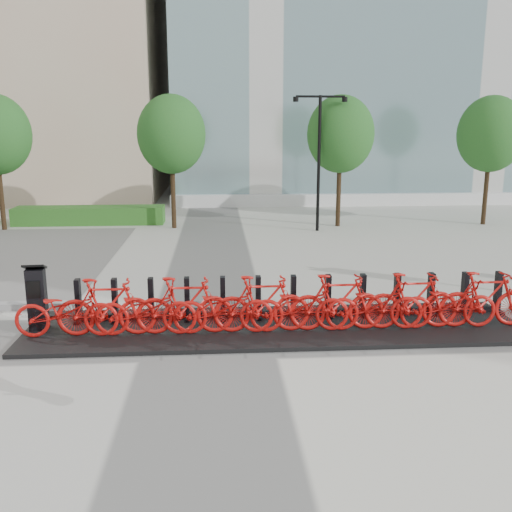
{
  "coord_description": "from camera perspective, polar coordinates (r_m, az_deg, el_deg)",
  "views": [
    {
      "loc": [
        0.19,
        -10.25,
        3.87
      ],
      "look_at": [
        1.0,
        1.5,
        1.2
      ],
      "focal_mm": 40.0,
      "sensor_mm": 36.0,
      "label": 1
    }
  ],
  "objects": [
    {
      "name": "ground",
      "position": [
        10.96,
        -4.73,
        -7.96
      ],
      "size": [
        120.0,
        120.0,
        0.0
      ],
      "primitive_type": "plane",
      "color": "beige"
    },
    {
      "name": "hedge_b",
      "position": [
        24.27,
        -16.28,
        3.93
      ],
      "size": [
        6.0,
        1.2,
        0.7
      ],
      "primitive_type": "cube",
      "color": "#244C1D",
      "rests_on": "ground"
    },
    {
      "name": "tree_1",
      "position": [
        22.31,
        -8.47,
        11.93
      ],
      "size": [
        2.6,
        2.6,
        5.1
      ],
      "color": "#3F2A15",
      "rests_on": "ground"
    },
    {
      "name": "tree_2",
      "position": [
        22.76,
        8.44,
        11.94
      ],
      "size": [
        2.6,
        2.6,
        5.1
      ],
      "color": "#3F2A15",
      "rests_on": "ground"
    },
    {
      "name": "tree_3",
      "position": [
        24.74,
        22.42,
        11.19
      ],
      "size": [
        2.6,
        2.6,
        5.1
      ],
      "color": "#3F2A15",
      "rests_on": "ground"
    },
    {
      "name": "streetlamp",
      "position": [
        21.6,
        6.34,
        10.75
      ],
      "size": [
        2.0,
        0.2,
        5.0
      ],
      "color": "black",
      "rests_on": "ground"
    },
    {
      "name": "dock_pad",
      "position": [
        11.28,
        1.95,
        -7.09
      ],
      "size": [
        9.6,
        2.4,
        0.08
      ],
      "primitive_type": "cube",
      "color": "black",
      "rests_on": "ground"
    },
    {
      "name": "dock_rail_posts",
      "position": [
        11.63,
        3.8,
        -4.08
      ],
      "size": [
        8.74,
        0.5,
        0.85
      ],
      "primitive_type": null,
      "color": "black",
      "rests_on": "dock_pad"
    },
    {
      "name": "bike_0",
      "position": [
        11.08,
        -18.42,
        -5.21
      ],
      "size": [
        1.89,
        0.66,
        0.99
      ],
      "primitive_type": "imported",
      "rotation": [
        0.0,
        0.0,
        1.57
      ],
      "color": "#B4100C",
      "rests_on": "dock_pad"
    },
    {
      "name": "bike_1",
      "position": [
        10.9,
        -14.76,
        -4.96
      ],
      "size": [
        1.83,
        0.52,
        1.1
      ],
      "primitive_type": "imported",
      "rotation": [
        0.0,
        0.0,
        1.57
      ],
      "color": "#B4100C",
      "rests_on": "dock_pad"
    },
    {
      "name": "bike_2",
      "position": [
        10.8,
        -10.98,
        -5.23
      ],
      "size": [
        1.89,
        0.66,
        0.99
      ],
      "primitive_type": "imported",
      "rotation": [
        0.0,
        0.0,
        1.57
      ],
      "color": "#B4100C",
      "rests_on": "dock_pad"
    },
    {
      "name": "bike_3",
      "position": [
        10.72,
        -7.16,
        -4.92
      ],
      "size": [
        1.83,
        0.52,
        1.1
      ],
      "primitive_type": "imported",
      "rotation": [
        0.0,
        0.0,
        1.57
      ],
      "color": "#B4100C",
      "rests_on": "dock_pad"
    },
    {
      "name": "bike_4",
      "position": [
        10.72,
        -3.29,
        -5.15
      ],
      "size": [
        1.89,
        0.66,
        0.99
      ],
      "primitive_type": "imported",
      "rotation": [
        0.0,
        0.0,
        1.57
      ],
      "color": "#B4100C",
      "rests_on": "dock_pad"
    },
    {
      "name": "bike_5",
      "position": [
        10.73,
        0.57,
        -4.8
      ],
      "size": [
        1.83,
        0.52,
        1.1
      ],
      "primitive_type": "imported",
      "rotation": [
        0.0,
        0.0,
        1.57
      ],
      "color": "#B4100C",
      "rests_on": "dock_pad"
    },
    {
      "name": "bike_6",
      "position": [
        10.83,
        4.39,
        -4.98
      ],
      "size": [
        1.89,
        0.66,
        0.99
      ],
      "primitive_type": "imported",
      "rotation": [
        0.0,
        0.0,
        1.57
      ],
      "color": "#B4100C",
      "rests_on": "dock_pad"
    },
    {
      "name": "bike_7",
      "position": [
        10.93,
        8.14,
        -4.6
      ],
      "size": [
        1.83,
        0.52,
        1.1
      ],
      "primitive_type": "imported",
      "rotation": [
        0.0,
        0.0,
        1.57
      ],
      "color": "#B4100C",
      "rests_on": "dock_pad"
    },
    {
      "name": "bike_8",
      "position": [
        11.12,
        11.77,
        -4.74
      ],
      "size": [
        1.89,
        0.66,
        0.99
      ],
      "primitive_type": "imported",
      "rotation": [
        0.0,
        0.0,
        1.57
      ],
      "color": "#B4100C",
      "rests_on": "dock_pad"
    },
    {
      "name": "bike_9",
      "position": [
        11.32,
        15.31,
        -4.33
      ],
      "size": [
        1.83,
        0.52,
        1.1
      ],
      "primitive_type": "imported",
      "rotation": [
        0.0,
        0.0,
        1.57
      ],
      "color": "#B4100C",
      "rests_on": "dock_pad"
    },
    {
      "name": "bike_10",
      "position": [
        11.59,
        18.67,
        -4.44
      ],
      "size": [
        1.89,
        0.66,
        0.99
      ],
      "primitive_type": "imported",
      "rotation": [
        0.0,
        0.0,
        1.57
      ],
      "color": "#B4100C",
      "rests_on": "dock_pad"
    },
    {
      "name": "bike_11",
      "position": [
        11.87,
        21.91,
        -4.02
      ],
      "size": [
        1.83,
        0.52,
        1.1
      ],
      "primitive_type": "imported",
      "rotation": [
        0.0,
        0.0,
        1.57
      ],
      "color": "#B4100C",
      "rests_on": "dock_pad"
    },
    {
      "name": "kiosk",
      "position": [
        11.62,
        -21.05,
        -3.91
      ],
      "size": [
        0.43,
        0.37,
        1.3
      ],
      "rotation": [
        0.0,
        0.0,
        0.09
      ],
      "color": "black",
      "rests_on": "dock_pad"
    }
  ]
}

